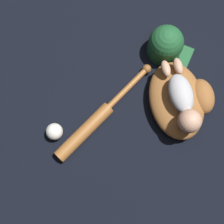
# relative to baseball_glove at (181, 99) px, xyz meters

# --- Properties ---
(ground_plane) EXTENTS (6.00, 6.00, 0.00)m
(ground_plane) POSITION_rel_baseball_glove_xyz_m (0.03, -0.05, -0.05)
(ground_plane) COLOR black
(baseball_glove) EXTENTS (0.40, 0.33, 0.11)m
(baseball_glove) POSITION_rel_baseball_glove_xyz_m (0.00, 0.00, 0.00)
(baseball_glove) COLOR #935B2D
(baseball_glove) RESTS_ON ground
(baby_figure) EXTENTS (0.35, 0.12, 0.10)m
(baby_figure) POSITION_rel_baseball_glove_xyz_m (0.03, -0.02, 0.10)
(baby_figure) COLOR #B2B2B7
(baby_figure) RESTS_ON baseball_glove
(baseball_bat) EXTENTS (0.35, 0.54, 0.06)m
(baseball_bat) POSITION_rel_baseball_glove_xyz_m (-0.01, -0.41, -0.02)
(baseball_bat) COLOR #9E602D
(baseball_bat) RESTS_ON ground
(baseball) EXTENTS (0.08, 0.08, 0.08)m
(baseball) POSITION_rel_baseball_glove_xyz_m (-0.01, -0.60, -0.02)
(baseball) COLOR white
(baseball) RESTS_ON ground
(baseball_cap) EXTENTS (0.23, 0.24, 0.17)m
(baseball_cap) POSITION_rel_baseball_glove_xyz_m (-0.28, 0.01, 0.02)
(baseball_cap) COLOR #1E562D
(baseball_cap) RESTS_ON ground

